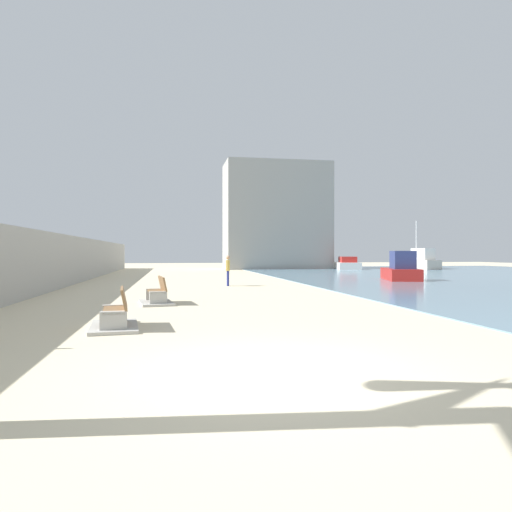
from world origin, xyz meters
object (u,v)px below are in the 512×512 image
object	(u,v)px
bench_near	(115,318)
boat_nearest	(419,261)
boat_mid_bay	(401,270)
person_walking	(228,268)
bench_far	(157,297)
boat_distant	(346,264)

from	to	relation	value
bench_near	boat_nearest	xyz separation A→B (m)	(28.59, 36.38, 0.65)
bench_near	boat_mid_bay	distance (m)	23.40
person_walking	bench_near	bearing A→B (deg)	-107.51
bench_far	boat_distant	xyz separation A→B (m)	(19.73, 32.41, 0.33)
bench_near	bench_far	world-z (taller)	same
person_walking	boat_nearest	size ratio (longest dim) A/B	0.29
bench_far	person_walking	size ratio (longest dim) A/B	1.32
boat_nearest	person_walking	bearing A→B (deg)	-137.12
bench_far	person_walking	xyz separation A→B (m)	(3.58, 8.50, 0.75)
bench_near	boat_nearest	size ratio (longest dim) A/B	0.37
person_walking	boat_mid_bay	distance (m)	12.21
bench_far	person_walking	distance (m)	9.26
bench_near	boat_nearest	world-z (taller)	boat_nearest
bench_far	boat_nearest	world-z (taller)	boat_nearest
person_walking	boat_distant	size ratio (longest dim) A/B	0.23
person_walking	boat_mid_bay	xyz separation A→B (m)	(11.85, 2.93, -0.26)
bench_near	boat_distant	xyz separation A→B (m)	(20.54, 37.81, 0.33)
bench_near	boat_mid_bay	world-z (taller)	boat_mid_bay
boat_nearest	boat_distant	bearing A→B (deg)	169.88
person_walking	boat_mid_bay	size ratio (longest dim) A/B	0.36
bench_near	bench_far	xyz separation A→B (m)	(0.81, 5.40, 0.00)
bench_far	boat_mid_bay	bearing A→B (deg)	36.52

